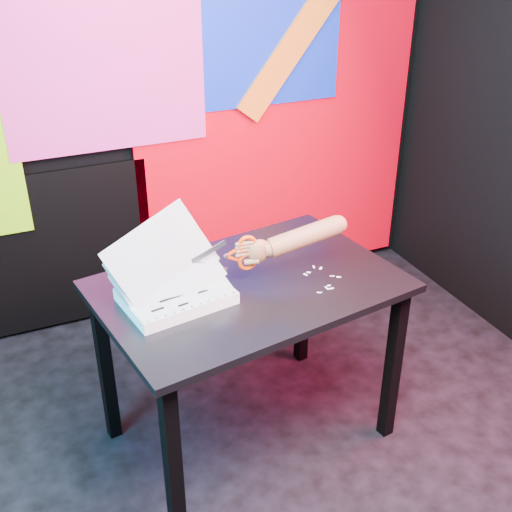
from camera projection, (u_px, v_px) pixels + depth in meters
name	position (u px, v px, depth m)	size (l,w,h in m)	color
room	(298.00, 158.00, 1.84)	(3.01, 3.01, 2.71)	black
backdrop	(174.00, 139.00, 3.22)	(2.88, 0.05, 2.08)	red
work_table	(249.00, 306.00, 2.44)	(1.20, 0.89, 0.75)	black
printout_stack	(175.00, 293.00, 2.27)	(0.45, 0.32, 0.35)	silver
scissors	(243.00, 254.00, 2.32)	(0.25, 0.03, 0.14)	#B1B1B1
hand_forearm	(297.00, 239.00, 2.37)	(0.42, 0.10, 0.14)	#9B6439
paper_clippings	(322.00, 278.00, 2.42)	(0.14, 0.19, 0.00)	white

